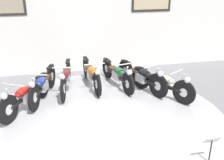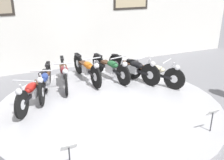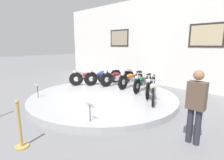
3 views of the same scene
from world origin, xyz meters
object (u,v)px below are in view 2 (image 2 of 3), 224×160
at_px(motorcycle_maroon, 64,73).
at_px(motorcycle_cream, 154,72).
at_px(motorcycle_red, 33,90).
at_px(motorcycle_blue, 45,80).
at_px(info_placard_front_left, 69,151).
at_px(motorcycle_black, 134,68).
at_px(info_placard_front_centre, 213,115).
at_px(motorcycle_green, 111,67).
at_px(motorcycle_orange, 87,68).

bearing_deg(motorcycle_maroon, motorcycle_cream, -20.28).
relative_size(motorcycle_red, motorcycle_maroon, 0.88).
distance_m(motorcycle_blue, info_placard_front_left, 3.14).
distance_m(motorcycle_red, motorcycle_blue, 0.65).
relative_size(motorcycle_black, info_placard_front_centre, 3.67).
xyz_separation_m(motorcycle_blue, motorcycle_cream, (3.00, -0.53, -0.02)).
height_order(motorcycle_red, info_placard_front_left, motorcycle_red).
xyz_separation_m(motorcycle_cream, info_placard_front_left, (-3.15, -2.61, -0.01)).
height_order(motorcycle_blue, motorcycle_green, motorcycle_blue).
bearing_deg(motorcycle_orange, motorcycle_black, -20.32).
bearing_deg(info_placard_front_centre, motorcycle_green, 101.97).
relative_size(motorcycle_red, motorcycle_orange, 0.87).
height_order(motorcycle_red, motorcycle_black, motorcycle_black).
relative_size(motorcycle_cream, info_placard_front_left, 3.33).
height_order(motorcycle_blue, motorcycle_black, motorcycle_blue).
bearing_deg(motorcycle_maroon, motorcycle_orange, 9.99).
distance_m(motorcycle_blue, info_placard_front_centre, 4.19).
bearing_deg(motorcycle_cream, motorcycle_green, 137.59).
bearing_deg(motorcycle_black, motorcycle_maroon, 169.99).
relative_size(motorcycle_red, info_placard_front_left, 3.43).
bearing_deg(motorcycle_red, info_placard_front_centre, -39.68).
xyz_separation_m(motorcycle_green, info_placard_front_left, (-2.18, -3.50, -0.01)).
bearing_deg(motorcycle_orange, info_placard_front_centre, -68.12).
xyz_separation_m(motorcycle_red, motorcycle_cream, (3.37, -0.00, -0.01)).
xyz_separation_m(motorcycle_cream, info_placard_front_centre, (-0.23, -2.61, -0.01)).
distance_m(motorcycle_red, info_placard_front_left, 2.62).
bearing_deg(info_placard_front_centre, motorcycle_maroon, 121.88).
xyz_separation_m(motorcycle_red, motorcycle_green, (2.40, 0.89, -0.01)).
height_order(motorcycle_orange, motorcycle_green, motorcycle_orange).
height_order(motorcycle_black, info_placard_front_centre, motorcycle_black).
distance_m(motorcycle_black, info_placard_front_left, 4.19).
bearing_deg(motorcycle_orange, motorcycle_maroon, -170.01).
bearing_deg(motorcycle_cream, motorcycle_maroon, 159.72).
xyz_separation_m(motorcycle_black, info_placard_front_centre, (0.15, -3.14, -0.02)).
height_order(motorcycle_maroon, info_placard_front_left, motorcycle_maroon).
bearing_deg(motorcycle_cream, motorcycle_blue, 169.99).
bearing_deg(motorcycle_red, motorcycle_orange, 30.99).
xyz_separation_m(motorcycle_red, info_placard_front_centre, (3.15, -2.61, -0.02)).
relative_size(motorcycle_maroon, motorcycle_green, 1.03).
xyz_separation_m(motorcycle_orange, info_placard_front_centre, (1.46, -3.62, -0.03)).
bearing_deg(motorcycle_blue, motorcycle_orange, 20.31).
bearing_deg(motorcycle_blue, motorcycle_green, 9.97).
xyz_separation_m(motorcycle_maroon, motorcycle_orange, (0.72, 0.13, -0.00)).
distance_m(motorcycle_orange, motorcycle_cream, 1.97).
distance_m(motorcycle_orange, info_placard_front_centre, 3.91).
relative_size(info_placard_front_left, info_placard_front_centre, 1.00).
bearing_deg(motorcycle_orange, info_placard_front_left, -111.98).
xyz_separation_m(motorcycle_green, motorcycle_black, (0.59, -0.36, 0.01)).
xyz_separation_m(motorcycle_maroon, info_placard_front_centre, (2.18, -3.50, -0.03)).
distance_m(motorcycle_blue, motorcycle_orange, 1.40).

